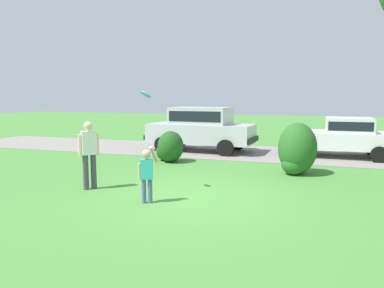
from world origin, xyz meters
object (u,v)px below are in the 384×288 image
at_px(parked_sedan, 342,136).
at_px(adult_onlooker, 89,151).
at_px(parked_suv, 201,127).
at_px(frisbee, 146,94).
at_px(child_thrower, 147,171).

bearing_deg(parked_sedan, adult_onlooker, -131.45).
bearing_deg(adult_onlooker, parked_suv, 83.42).
bearing_deg(parked_sedan, frisbee, -124.93).
distance_m(parked_suv, child_thrower, 7.85).
xyz_separation_m(parked_suv, frisbee, (0.70, -6.89, 1.34)).
bearing_deg(adult_onlooker, child_thrower, -18.95).
distance_m(child_thrower, frisbee, 1.96).
height_order(parked_suv, frisbee, frisbee).
bearing_deg(parked_sedan, parked_suv, -177.09).
distance_m(parked_suv, adult_onlooker, 7.15).
bearing_deg(adult_onlooker, frisbee, 8.18).
bearing_deg(child_thrower, parked_suv, 98.14).
xyz_separation_m(child_thrower, frisbee, (-0.41, 0.88, 1.70)).
distance_m(parked_sedan, child_thrower, 9.28).
xyz_separation_m(parked_sedan, adult_onlooker, (-6.53, -7.39, 0.13)).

